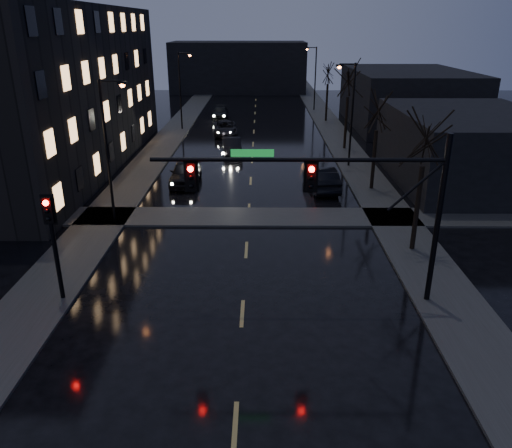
{
  "coord_description": "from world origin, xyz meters",
  "views": [
    {
      "loc": [
        0.69,
        -9.04,
        10.68
      ],
      "look_at": [
        0.53,
        9.57,
        3.2
      ],
      "focal_mm": 35.0,
      "sensor_mm": 36.0,
      "label": 1
    }
  ],
  "objects_px": {
    "oncoming_car_b": "(232,147)",
    "lead_car": "(321,178)",
    "oncoming_car_a": "(186,172)",
    "oncoming_car_d": "(220,113)",
    "oncoming_car_c": "(226,128)"
  },
  "relations": [
    {
      "from": "lead_car",
      "to": "oncoming_car_b",
      "type": "bearing_deg",
      "value": -62.06
    },
    {
      "from": "oncoming_car_b",
      "to": "lead_car",
      "type": "xyz_separation_m",
      "value": [
        6.71,
        -9.83,
        0.07
      ]
    },
    {
      "from": "oncoming_car_b",
      "to": "oncoming_car_c",
      "type": "height_order",
      "value": "oncoming_car_b"
    },
    {
      "from": "oncoming_car_c",
      "to": "oncoming_car_a",
      "type": "bearing_deg",
      "value": -102.01
    },
    {
      "from": "oncoming_car_d",
      "to": "lead_car",
      "type": "height_order",
      "value": "lead_car"
    },
    {
      "from": "oncoming_car_c",
      "to": "oncoming_car_d",
      "type": "relative_size",
      "value": 1.1
    },
    {
      "from": "oncoming_car_d",
      "to": "oncoming_car_b",
      "type": "bearing_deg",
      "value": -85.72
    },
    {
      "from": "oncoming_car_b",
      "to": "lead_car",
      "type": "relative_size",
      "value": 0.91
    },
    {
      "from": "oncoming_car_c",
      "to": "oncoming_car_d",
      "type": "height_order",
      "value": "oncoming_car_c"
    },
    {
      "from": "oncoming_car_c",
      "to": "lead_car",
      "type": "xyz_separation_m",
      "value": [
        7.8,
        -18.21,
        0.09
      ]
    },
    {
      "from": "oncoming_car_a",
      "to": "oncoming_car_b",
      "type": "height_order",
      "value": "oncoming_car_a"
    },
    {
      "from": "oncoming_car_a",
      "to": "oncoming_car_d",
      "type": "relative_size",
      "value": 1.05
    },
    {
      "from": "lead_car",
      "to": "oncoming_car_a",
      "type": "bearing_deg",
      "value": -14.24
    },
    {
      "from": "oncoming_car_a",
      "to": "oncoming_car_b",
      "type": "xyz_separation_m",
      "value": [
        2.84,
        8.51,
        -0.11
      ]
    },
    {
      "from": "oncoming_car_a",
      "to": "oncoming_car_c",
      "type": "relative_size",
      "value": 0.96
    }
  ]
}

